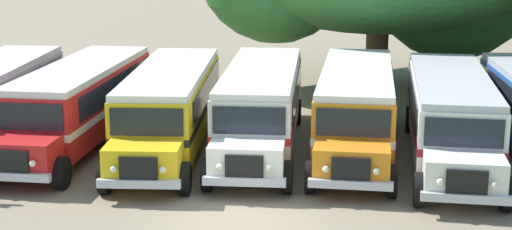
{
  "coord_description": "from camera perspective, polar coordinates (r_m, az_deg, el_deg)",
  "views": [
    {
      "loc": [
        2.49,
        -19.75,
        7.76
      ],
      "look_at": [
        0.0,
        5.03,
        1.6
      ],
      "focal_mm": 54.2,
      "sensor_mm": 36.0,
      "label": 1
    }
  ],
  "objects": [
    {
      "name": "ground_plane",
      "position": [
        21.37,
        -1.36,
        -7.41
      ],
      "size": [
        220.0,
        220.0,
        0.0
      ],
      "primitive_type": "plane",
      "color": "#84755B"
    },
    {
      "name": "parked_bus_slot_2",
      "position": [
        27.39,
        -6.37,
        0.77
      ],
      "size": [
        3.14,
        10.9,
        2.82
      ],
      "rotation": [
        0.0,
        0.0,
        -1.52
      ],
      "color": "yellow",
      "rests_on": "ground_plane"
    },
    {
      "name": "parked_bus_slot_1",
      "position": [
        28.53,
        -12.9,
        1.03
      ],
      "size": [
        3.01,
        10.88,
        2.82
      ],
      "rotation": [
        0.0,
        0.0,
        -1.61
      ],
      "color": "red",
      "rests_on": "ground_plane"
    },
    {
      "name": "parked_bus_slot_5",
      "position": [
        26.81,
        14.16,
        0.13
      ],
      "size": [
        3.23,
        10.92,
        2.82
      ],
      "rotation": [
        0.0,
        0.0,
        -1.63
      ],
      "color": "silver",
      "rests_on": "ground_plane"
    },
    {
      "name": "parked_bus_slot_3",
      "position": [
        27.39,
        0.35,
        0.85
      ],
      "size": [
        2.79,
        10.85,
        2.82
      ],
      "rotation": [
        0.0,
        0.0,
        -1.56
      ],
      "color": "silver",
      "rests_on": "ground_plane"
    },
    {
      "name": "parked_bus_slot_4",
      "position": [
        27.33,
        7.39,
        0.71
      ],
      "size": [
        3.11,
        10.9,
        2.82
      ],
      "rotation": [
        0.0,
        0.0,
        -1.62
      ],
      "color": "orange",
      "rests_on": "ground_plane"
    }
  ]
}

